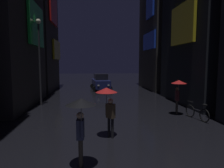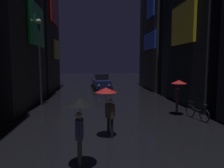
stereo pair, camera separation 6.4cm
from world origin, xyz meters
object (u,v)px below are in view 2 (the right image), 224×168
car_distant (101,82)px  bicycle_parked_at_storefront (197,113)px  pedestrian_near_crossing_red (178,88)px  pedestrian_far_right_red (107,98)px  streetlamp_left_far (40,53)px  pedestrian_foreground_right_black (80,113)px

car_distant → bicycle_parked_at_storefront: bearing=-70.2°
pedestrian_near_crossing_red → bicycle_parked_at_storefront: (0.62, -1.15, -1.28)m
pedestrian_far_right_red → pedestrian_near_crossing_red: 5.63m
pedestrian_near_crossing_red → car_distant: size_ratio=0.50×
car_distant → pedestrian_far_right_red: bearing=-91.8°
pedestrian_far_right_red → car_distant: 15.24m
pedestrian_near_crossing_red → bicycle_parked_at_storefront: pedestrian_near_crossing_red is taller
bicycle_parked_at_storefront → pedestrian_far_right_red: bearing=-157.5°
pedestrian_far_right_red → streetlamp_left_far: bearing=121.9°
pedestrian_foreground_right_black → pedestrian_far_right_red: same height
pedestrian_foreground_right_black → pedestrian_near_crossing_red: same height
pedestrian_far_right_red → bicycle_parked_at_storefront: (5.18, 2.15, -1.28)m
car_distant → streetlamp_left_far: 9.92m
car_distant → pedestrian_near_crossing_red: bearing=-71.1°
pedestrian_foreground_right_black → streetlamp_left_far: bearing=109.9°
pedestrian_near_crossing_red → bicycle_parked_at_storefront: bearing=-61.8°
pedestrian_near_crossing_red → car_distant: pedestrian_near_crossing_red is taller
pedestrian_near_crossing_red → car_distant: 12.61m
streetlamp_left_far → bicycle_parked_at_storefront: bearing=-27.3°
pedestrian_near_crossing_red → bicycle_parked_at_storefront: 1.83m
pedestrian_near_crossing_red → car_distant: bearing=108.9°
pedestrian_near_crossing_red → streetlamp_left_far: bearing=157.1°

